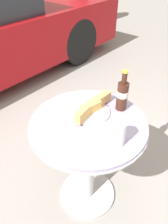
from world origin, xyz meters
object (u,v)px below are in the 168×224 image
(lunch_plate_near, at_px, (92,109))
(drinking_glass, at_px, (118,134))
(bistro_table, at_px, (88,147))
(cola_bottle_left, at_px, (122,95))

(lunch_plate_near, bearing_deg, drinking_glass, -113.27)
(drinking_glass, bearing_deg, lunch_plate_near, 66.73)
(bistro_table, bearing_deg, drinking_glass, -98.77)
(bistro_table, relative_size, cola_bottle_left, 2.87)
(bistro_table, height_order, cola_bottle_left, cola_bottle_left)
(bistro_table, relative_size, lunch_plate_near, 2.29)
(bistro_table, xyz_separation_m, lunch_plate_near, (0.07, 0.04, 0.23))
(cola_bottle_left, relative_size, drinking_glass, 1.91)
(cola_bottle_left, xyz_separation_m, drinking_glass, (-0.25, -0.14, -0.04))
(cola_bottle_left, xyz_separation_m, lunch_plate_near, (-0.14, 0.11, -0.07))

